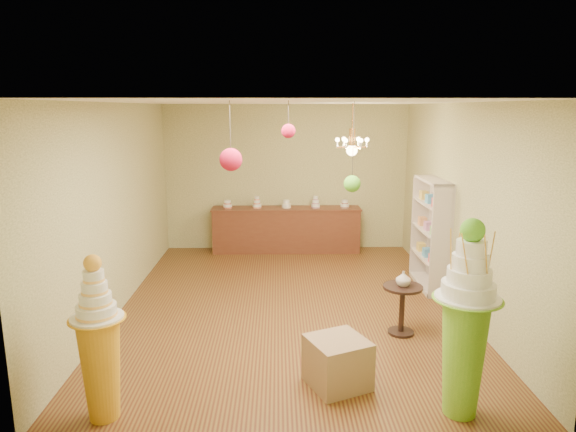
{
  "coord_description": "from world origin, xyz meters",
  "views": [
    {
      "loc": [
        -0.17,
        -7.33,
        2.93
      ],
      "look_at": [
        -0.02,
        0.0,
        1.38
      ],
      "focal_mm": 32.0,
      "sensor_mm": 36.0,
      "label": 1
    }
  ],
  "objects_px": {
    "pedestal_orange": "(100,354)",
    "sideboard": "(286,229)",
    "pedestal_green": "(465,333)",
    "round_table": "(402,303)"
  },
  "relations": [
    {
      "from": "pedestal_orange",
      "to": "sideboard",
      "type": "relative_size",
      "value": 0.54
    },
    {
      "from": "pedestal_green",
      "to": "pedestal_orange",
      "type": "height_order",
      "value": "pedestal_green"
    },
    {
      "from": "pedestal_green",
      "to": "pedestal_orange",
      "type": "distance_m",
      "value": 3.45
    },
    {
      "from": "sideboard",
      "to": "pedestal_green",
      "type": "bearing_deg",
      "value": -74.68
    },
    {
      "from": "pedestal_green",
      "to": "sideboard",
      "type": "xyz_separation_m",
      "value": [
        -1.59,
        5.82,
        -0.36
      ]
    },
    {
      "from": "pedestal_green",
      "to": "pedestal_orange",
      "type": "relative_size",
      "value": 1.2
    },
    {
      "from": "sideboard",
      "to": "round_table",
      "type": "xyz_separation_m",
      "value": [
        1.45,
        -4.01,
        -0.05
      ]
    },
    {
      "from": "pedestal_green",
      "to": "sideboard",
      "type": "distance_m",
      "value": 6.05
    },
    {
      "from": "pedestal_green",
      "to": "round_table",
      "type": "height_order",
      "value": "pedestal_green"
    },
    {
      "from": "sideboard",
      "to": "round_table",
      "type": "relative_size",
      "value": 4.6
    }
  ]
}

